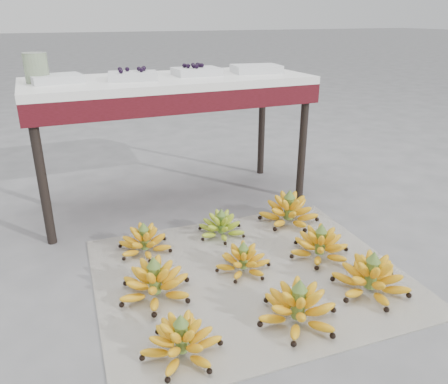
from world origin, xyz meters
name	(u,v)px	position (x,y,z in m)	size (l,w,h in m)	color
ground	(230,277)	(0.00, 0.00, 0.00)	(60.00, 60.00, 0.00)	#5D5D5F
newspaper_mat	(249,274)	(0.08, -0.01, 0.00)	(1.25, 1.05, 0.01)	white
bunch_front_left	(182,341)	(-0.32, -0.35, 0.06)	(0.31, 0.31, 0.16)	yellow
bunch_front_center	(298,308)	(0.10, -0.36, 0.07)	(0.38, 0.38, 0.18)	yellow
bunch_front_right	(371,278)	(0.46, -0.32, 0.07)	(0.31, 0.31, 0.18)	yellow
bunch_mid_left	(155,283)	(-0.32, -0.01, 0.07)	(0.31, 0.31, 0.17)	yellow
bunch_mid_center	(243,261)	(0.07, 0.02, 0.05)	(0.30, 0.30, 0.14)	yellow
bunch_mid_right	(320,245)	(0.43, -0.01, 0.06)	(0.35, 0.35, 0.16)	yellow
bunch_back_left	(145,242)	(-0.27, 0.34, 0.06)	(0.32, 0.32, 0.15)	yellow
bunch_back_center	(221,226)	(0.11, 0.35, 0.05)	(0.27, 0.27, 0.14)	#659C1A
bunch_back_right	(289,211)	(0.49, 0.35, 0.07)	(0.32, 0.32, 0.18)	yellow
vendor_table	(170,93)	(0.03, 0.86, 0.63)	(1.49, 0.59, 0.71)	black
tray_far_left	(56,79)	(-0.53, 0.88, 0.73)	(0.26, 0.20, 0.04)	silver
tray_left	(133,76)	(-0.17, 0.83, 0.73)	(0.27, 0.21, 0.06)	silver
tray_right	(196,71)	(0.19, 0.88, 0.73)	(0.25, 0.18, 0.06)	silver
tray_far_right	(256,69)	(0.54, 0.85, 0.73)	(0.29, 0.22, 0.04)	silver
glass_jar	(36,68)	(-0.61, 0.90, 0.78)	(0.11, 0.11, 0.14)	beige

